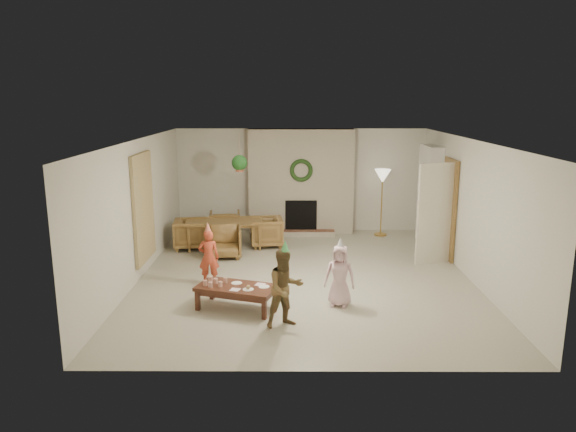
{
  "coord_description": "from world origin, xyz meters",
  "views": [
    {
      "loc": [
        -0.26,
        -9.35,
        3.24
      ],
      "look_at": [
        -0.3,
        0.4,
        1.05
      ],
      "focal_mm": 33.2,
      "sensor_mm": 36.0,
      "label": 1
    }
  ],
  "objects_px": {
    "child_red": "(209,257)",
    "child_pink": "(340,276)",
    "dining_table": "(225,234)",
    "dining_chair_left": "(191,234)",
    "child_plaid": "(285,288)",
    "dining_chair_far": "(225,225)",
    "coffee_table_top": "(237,288)",
    "dining_chair_near": "(224,242)",
    "dining_chair_right": "(266,232)"
  },
  "relations": [
    {
      "from": "dining_chair_left",
      "to": "coffee_table_top",
      "type": "distance_m",
      "value": 3.66
    },
    {
      "from": "dining_chair_right",
      "to": "child_plaid",
      "type": "height_order",
      "value": "child_plaid"
    },
    {
      "from": "dining_chair_far",
      "to": "child_red",
      "type": "bearing_deg",
      "value": 85.36
    },
    {
      "from": "coffee_table_top",
      "to": "dining_chair_left",
      "type": "bearing_deg",
      "value": 129.44
    },
    {
      "from": "dining_chair_left",
      "to": "coffee_table_top",
      "type": "xyz_separation_m",
      "value": [
        1.34,
        -3.4,
        0.02
      ]
    },
    {
      "from": "child_red",
      "to": "child_pink",
      "type": "bearing_deg",
      "value": 151.75
    },
    {
      "from": "dining_chair_left",
      "to": "child_plaid",
      "type": "distance_m",
      "value": 4.56
    },
    {
      "from": "dining_chair_far",
      "to": "child_red",
      "type": "xyz_separation_m",
      "value": [
        0.09,
        -3.1,
        0.17
      ]
    },
    {
      "from": "dining_chair_left",
      "to": "dining_chair_right",
      "type": "xyz_separation_m",
      "value": [
        1.64,
        0.18,
        0.0
      ]
    },
    {
      "from": "coffee_table_top",
      "to": "child_red",
      "type": "xyz_separation_m",
      "value": [
        -0.59,
        1.11,
        0.15
      ]
    },
    {
      "from": "child_pink",
      "to": "coffee_table_top",
      "type": "bearing_deg",
      "value": -161.13
    },
    {
      "from": "dining_table",
      "to": "dining_chair_near",
      "type": "xyz_separation_m",
      "value": [
        0.08,
        -0.73,
        0.03
      ]
    },
    {
      "from": "coffee_table_top",
      "to": "child_plaid",
      "type": "relative_size",
      "value": 1.06
    },
    {
      "from": "dining_table",
      "to": "child_red",
      "type": "distance_m",
      "value": 2.39
    },
    {
      "from": "dining_table",
      "to": "dining_chair_left",
      "type": "relative_size",
      "value": 2.34
    },
    {
      "from": "dining_chair_left",
      "to": "child_red",
      "type": "relative_size",
      "value": 0.72
    },
    {
      "from": "child_plaid",
      "to": "child_pink",
      "type": "xyz_separation_m",
      "value": [
        0.85,
        0.78,
        -0.08
      ]
    },
    {
      "from": "dining_chair_far",
      "to": "dining_chair_left",
      "type": "relative_size",
      "value": 1.0
    },
    {
      "from": "dining_table",
      "to": "child_plaid",
      "type": "height_order",
      "value": "child_plaid"
    },
    {
      "from": "coffee_table_top",
      "to": "child_pink",
      "type": "height_order",
      "value": "child_pink"
    },
    {
      "from": "dining_chair_far",
      "to": "child_red",
      "type": "relative_size",
      "value": 0.72
    },
    {
      "from": "dining_table",
      "to": "child_pink",
      "type": "xyz_separation_m",
      "value": [
        2.22,
        -3.34,
        0.2
      ]
    },
    {
      "from": "child_red",
      "to": "child_pink",
      "type": "height_order",
      "value": "child_red"
    },
    {
      "from": "dining_chair_far",
      "to": "child_plaid",
      "type": "xyz_separation_m",
      "value": [
        1.45,
        -4.85,
        0.25
      ]
    },
    {
      "from": "child_red",
      "to": "child_plaid",
      "type": "xyz_separation_m",
      "value": [
        1.36,
        -1.75,
        0.08
      ]
    },
    {
      "from": "dining_chair_left",
      "to": "child_pink",
      "type": "relative_size",
      "value": 0.72
    },
    {
      "from": "dining_table",
      "to": "dining_chair_far",
      "type": "height_order",
      "value": "dining_chair_far"
    },
    {
      "from": "dining_chair_left",
      "to": "dining_chair_near",
      "type": "bearing_deg",
      "value": -135.0
    },
    {
      "from": "coffee_table_top",
      "to": "child_red",
      "type": "bearing_deg",
      "value": 136.22
    },
    {
      "from": "dining_table",
      "to": "child_red",
      "type": "bearing_deg",
      "value": -96.07
    },
    {
      "from": "coffee_table_top",
      "to": "child_plaid",
      "type": "distance_m",
      "value": 1.02
    },
    {
      "from": "child_red",
      "to": "child_pink",
      "type": "relative_size",
      "value": 1.0
    },
    {
      "from": "child_plaid",
      "to": "dining_chair_right",
      "type": "bearing_deg",
      "value": 71.13
    },
    {
      "from": "child_red",
      "to": "child_plaid",
      "type": "relative_size",
      "value": 0.86
    },
    {
      "from": "dining_chair_far",
      "to": "dining_chair_right",
      "type": "bearing_deg",
      "value": 141.34
    },
    {
      "from": "dining_chair_near",
      "to": "child_red",
      "type": "distance_m",
      "value": 1.66
    },
    {
      "from": "child_plaid",
      "to": "child_red",
      "type": "bearing_deg",
      "value": 102.72
    },
    {
      "from": "coffee_table_top",
      "to": "dining_chair_far",
      "type": "bearing_deg",
      "value": 117.3
    },
    {
      "from": "child_pink",
      "to": "child_plaid",
      "type": "bearing_deg",
      "value": -123.53
    },
    {
      "from": "dining_table",
      "to": "child_plaid",
      "type": "distance_m",
      "value": 4.36
    },
    {
      "from": "coffee_table_top",
      "to": "dining_chair_right",
      "type": "bearing_deg",
      "value": 103.2
    },
    {
      "from": "dining_chair_near",
      "to": "child_red",
      "type": "relative_size",
      "value": 0.72
    },
    {
      "from": "dining_chair_near",
      "to": "child_plaid",
      "type": "xyz_separation_m",
      "value": [
        1.29,
        -3.4,
        0.25
      ]
    },
    {
      "from": "dining_table",
      "to": "dining_chair_right",
      "type": "bearing_deg",
      "value": -0.0
    },
    {
      "from": "dining_chair_far",
      "to": "child_red",
      "type": "distance_m",
      "value": 3.11
    },
    {
      "from": "dining_table",
      "to": "dining_chair_far",
      "type": "bearing_deg",
      "value": 90.0
    },
    {
      "from": "dining_table",
      "to": "dining_chair_far",
      "type": "xyz_separation_m",
      "value": [
        -0.08,
        0.73,
        0.03
      ]
    },
    {
      "from": "dining_chair_near",
      "to": "child_pink",
      "type": "distance_m",
      "value": 3.38
    },
    {
      "from": "dining_chair_right",
      "to": "child_plaid",
      "type": "relative_size",
      "value": 0.62
    },
    {
      "from": "dining_chair_right",
      "to": "coffee_table_top",
      "type": "height_order",
      "value": "dining_chair_right"
    }
  ]
}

